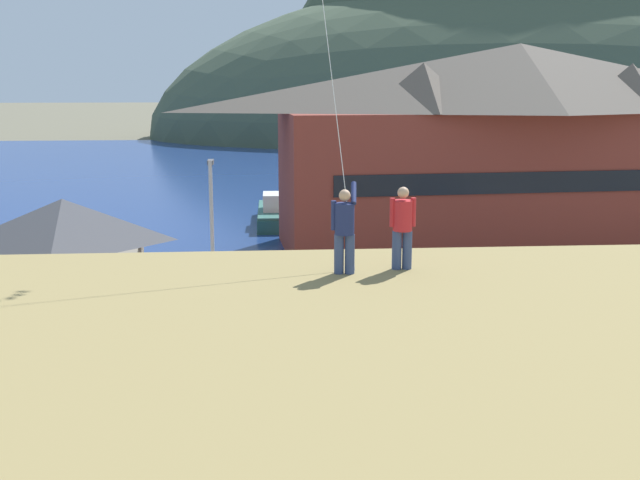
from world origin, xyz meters
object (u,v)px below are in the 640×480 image
object	(u,v)px
storage_shed_near_lot	(67,268)
parked_car_mid_row_far	(589,368)
parked_car_lone_by_shed	(315,309)
harbor_lodge	(516,142)
parked_car_mid_row_center	(299,363)
wharf_dock	(324,208)
person_companion	(402,225)
person_kite_flyer	(344,228)
parked_car_mid_row_near	(521,293)
moored_boat_wharfside	(276,214)
parking_light_pole	(212,221)
parked_car_back_row_left	(131,361)

from	to	relation	value
storage_shed_near_lot	parked_car_mid_row_far	world-z (taller)	storage_shed_near_lot
storage_shed_near_lot	parked_car_mid_row_far	xyz separation A→B (m)	(16.97, -6.90, -1.70)
storage_shed_near_lot	parked_car_lone_by_shed	distance (m)	9.29
harbor_lodge	parked_car_mid_row_center	world-z (taller)	harbor_lodge
wharf_dock	parked_car_lone_by_shed	size ratio (longest dim) A/B	3.37
person_companion	parked_car_mid_row_far	bearing A→B (deg)	39.24
parked_car_lone_by_shed	person_kite_flyer	world-z (taller)	person_kite_flyer
parked_car_lone_by_shed	parked_car_mid_row_far	distance (m)	10.23
harbor_lodge	person_companion	distance (m)	29.47
storage_shed_near_lot	person_kite_flyer	world-z (taller)	person_kite_flyer
person_kite_flyer	person_companion	size ratio (longest dim) A/B	1.07
harbor_lodge	parked_car_mid_row_near	xyz separation A→B (m)	(-3.96, -13.47, -5.00)
harbor_lodge	moored_boat_wharfside	distance (m)	16.54
parked_car_mid_row_far	person_kite_flyer	size ratio (longest dim) A/B	2.28
parked_car_mid_row_near	parking_light_pole	distance (m)	13.16
parked_car_mid_row_far	parked_car_lone_by_shed	bearing A→B (deg)	140.05
parked_car_mid_row_center	person_kite_flyer	xyz separation A→B (m)	(0.65, -6.87, 5.55)
person_kite_flyer	person_companion	world-z (taller)	person_kite_flyer
storage_shed_near_lot	wharf_dock	bearing A→B (deg)	66.60
parked_car_lone_by_shed	parked_car_back_row_left	world-z (taller)	same
parked_car_lone_by_shed	parking_light_pole	xyz separation A→B (m)	(-4.07, 4.50, 2.63)
parked_car_mid_row_far	moored_boat_wharfside	bearing A→B (deg)	106.80
moored_boat_wharfside	parked_car_mid_row_far	size ratio (longest dim) A/B	1.81
parked_car_mid_row_center	parked_car_mid_row_far	bearing A→B (deg)	-6.73
storage_shed_near_lot	parked_car_mid_row_center	xyz separation A→B (m)	(8.27, -5.88, -1.70)
harbor_lodge	parked_car_lone_by_shed	xyz separation A→B (m)	(-12.45, -15.04, -5.00)
harbor_lodge	storage_shed_near_lot	world-z (taller)	harbor_lodge
parking_light_pole	person_companion	xyz separation A→B (m)	(5.10, -16.62, 2.90)
wharf_dock	parked_car_lone_by_shed	distance (m)	27.37
parked_car_mid_row_near	parked_car_back_row_left	size ratio (longest dim) A/B	1.01
parked_car_mid_row_far	person_companion	size ratio (longest dim) A/B	2.44
parked_car_lone_by_shed	parked_car_mid_row_near	bearing A→B (deg)	10.43
parked_car_mid_row_center	parked_car_mid_row_far	xyz separation A→B (m)	(8.70, -1.03, 0.00)
storage_shed_near_lot	wharf_dock	xyz separation A→B (m)	(11.64, 26.91, -2.41)
parked_car_lone_by_shed	moored_boat_wharfside	bearing A→B (deg)	92.66
parked_car_mid_row_far	parking_light_pole	bearing A→B (deg)	137.10
harbor_lodge	person_companion	size ratio (longest dim) A/B	16.37
parked_car_back_row_left	person_kite_flyer	size ratio (longest dim) A/B	2.27
parked_car_lone_by_shed	parked_car_mid_row_far	size ratio (longest dim) A/B	0.99
storage_shed_near_lot	parked_car_mid_row_far	size ratio (longest dim) A/B	1.48
storage_shed_near_lot	parking_light_pole	xyz separation A→B (m)	(5.06, 4.16, 0.93)
parked_car_back_row_left	parked_car_mid_row_far	world-z (taller)	same
moored_boat_wharfside	parking_light_pole	bearing A→B (deg)	-99.25
parked_car_mid_row_center	person_kite_flyer	size ratio (longest dim) A/B	2.27
person_kite_flyer	parked_car_back_row_left	bearing A→B (deg)	127.99
storage_shed_near_lot	person_kite_flyer	xyz separation A→B (m)	(8.92, -12.75, 3.85)
storage_shed_near_lot	person_companion	xyz separation A→B (m)	(10.17, -12.46, 3.83)
parked_car_mid_row_far	harbor_lodge	bearing A→B (deg)	77.95
storage_shed_near_lot	parked_car_lone_by_shed	world-z (taller)	storage_shed_near_lot
parked_car_mid_row_near	person_kite_flyer	world-z (taller)	person_kite_flyer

